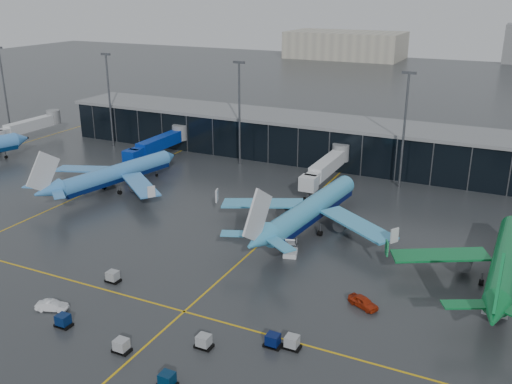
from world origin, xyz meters
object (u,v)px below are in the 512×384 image
at_px(airliner_arkefly, 116,163).
at_px(service_van_white, 52,306).
at_px(baggage_carts, 173,333).
at_px(mobile_airstair, 290,251).
at_px(airliner_klm_near, 312,196).
at_px(airliner_aer_lingus, 507,247).
at_px(service_van_red, 363,302).

xyz_separation_m(airliner_arkefly, service_van_white, (23.69, -43.92, -5.27)).
xyz_separation_m(baggage_carts, service_van_white, (-18.82, -1.66, -0.04)).
distance_m(baggage_carts, mobile_airstair, 28.91).
distance_m(airliner_arkefly, mobile_airstair, 48.88).
height_order(airliner_klm_near, baggage_carts, airliner_klm_near).
height_order(baggage_carts, mobile_airstair, mobile_airstair).
xyz_separation_m(airliner_arkefly, airliner_aer_lingus, (78.98, -8.74, 0.05)).
height_order(airliner_klm_near, service_van_white, airliner_klm_near).
relative_size(airliner_aer_lingus, service_van_red, 8.54).
bearing_deg(service_van_white, airliner_arkefly, 7.39).
bearing_deg(service_van_white, service_van_red, -83.97).
relative_size(mobile_airstair, service_van_white, 0.85).
height_order(service_van_red, service_van_white, service_van_red).
distance_m(airliner_aer_lingus, mobile_airstair, 33.13).
bearing_deg(airliner_arkefly, service_van_red, -9.76).
relative_size(baggage_carts, service_van_white, 7.60).
xyz_separation_m(airliner_arkefly, baggage_carts, (42.51, -42.26, -5.22)).
bearing_deg(airliner_aer_lingus, baggage_carts, -136.59).
distance_m(airliner_arkefly, baggage_carts, 60.17).
height_order(airliner_klm_near, airliner_aer_lingus, airliner_klm_near).
bearing_deg(service_van_red, airliner_aer_lingus, -21.29).
distance_m(airliner_klm_near, baggage_carts, 40.99).
bearing_deg(service_van_white, baggage_carts, -105.91).
xyz_separation_m(baggage_carts, mobile_airstair, (4.13, 28.61, 0.01)).
height_order(airliner_arkefly, airliner_aer_lingus, airliner_aer_lingus).
distance_m(airliner_arkefly, service_van_red, 66.88).
xyz_separation_m(airliner_aer_lingus, mobile_airstair, (-32.33, -4.91, -5.26)).
relative_size(airliner_klm_near, service_van_white, 9.54).
relative_size(airliner_klm_near, mobile_airstair, 11.22).
bearing_deg(airliner_aer_lingus, service_van_red, -136.42).
relative_size(baggage_carts, service_van_red, 7.19).
relative_size(airliner_aer_lingus, mobile_airstair, 10.62).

